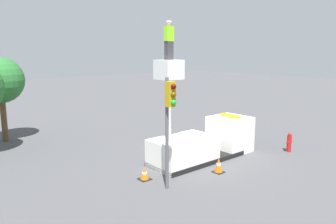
% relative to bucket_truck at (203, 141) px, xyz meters
% --- Properties ---
extents(ground_plane, '(120.00, 120.00, 0.00)m').
position_rel_bucket_truck_xyz_m(ground_plane, '(-0.48, 0.00, -0.95)').
color(ground_plane, '#4C4C4F').
extents(bucket_truck, '(6.31, 2.08, 5.27)m').
position_rel_bucket_truck_xyz_m(bucket_truck, '(0.00, 0.00, 0.00)').
color(bucket_truck, black).
rests_on(bucket_truck, ground).
extents(worker, '(0.40, 0.26, 1.75)m').
position_rel_bucket_truck_xyz_m(worker, '(-2.42, 0.00, 5.20)').
color(worker, '#38383D').
rests_on(worker, bucket_truck).
extents(traffic_light_pole, '(0.34, 0.57, 4.65)m').
position_rel_bucket_truck_xyz_m(traffic_light_pole, '(-3.99, -1.87, 2.35)').
color(traffic_light_pole, '#515156').
rests_on(traffic_light_pole, ground).
extents(fire_hydrant, '(0.50, 0.26, 1.10)m').
position_rel_bucket_truck_xyz_m(fire_hydrant, '(4.64, -2.33, -0.41)').
color(fire_hydrant, red).
rests_on(fire_hydrant, ground).
extents(traffic_cone_rear, '(0.50, 0.50, 0.55)m').
position_rel_bucket_truck_xyz_m(traffic_cone_rear, '(-4.13, -0.33, -0.69)').
color(traffic_cone_rear, black).
rests_on(traffic_cone_rear, ground).
extents(traffic_cone_curbside, '(0.49, 0.49, 0.70)m').
position_rel_bucket_truck_xyz_m(traffic_cone_curbside, '(-0.93, -1.89, -0.61)').
color(traffic_cone_curbside, black).
rests_on(traffic_cone_curbside, ground).
extents(tree_left_bg, '(2.85, 2.85, 5.33)m').
position_rel_bucket_truck_xyz_m(tree_left_bg, '(-7.10, 10.68, 2.91)').
color(tree_left_bg, brown).
rests_on(tree_left_bg, ground).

